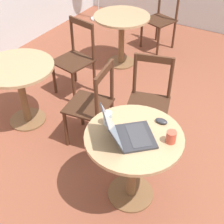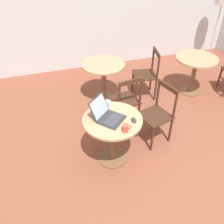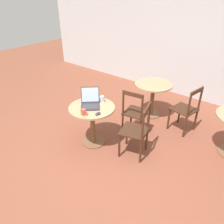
% 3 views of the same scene
% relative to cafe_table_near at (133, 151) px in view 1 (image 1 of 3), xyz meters
% --- Properties ---
extents(ground_plane, '(16.00, 16.00, 0.00)m').
position_rel_cafe_table_near_xyz_m(ground_plane, '(0.53, -0.35, -0.55)').
color(ground_plane, brown).
extents(cafe_table_near, '(0.76, 0.76, 0.72)m').
position_rel_cafe_table_near_xyz_m(cafe_table_near, '(0.00, 0.00, 0.00)').
color(cafe_table_near, brown).
rests_on(cafe_table_near, ground_plane).
extents(cafe_table_mid, '(0.76, 0.76, 0.72)m').
position_rel_cafe_table_near_xyz_m(cafe_table_mid, '(1.98, 1.22, 0.00)').
color(cafe_table_mid, brown).
rests_on(cafe_table_mid, ground_plane).
extents(cafe_table_far, '(0.76, 0.76, 0.72)m').
position_rel_cafe_table_near_xyz_m(cafe_table_far, '(0.30, 1.49, 0.00)').
color(cafe_table_far, brown).
rests_on(cafe_table_far, ground_plane).
extents(chair_near_right, '(0.50, 0.50, 0.91)m').
position_rel_cafe_table_near_xyz_m(chair_near_right, '(0.75, 0.21, -0.10)').
color(chair_near_right, '#472819').
rests_on(chair_near_right, ground_plane).
extents(chair_mid_right, '(0.51, 0.51, 0.91)m').
position_rel_cafe_table_near_xyz_m(chair_mid_right, '(2.74, 0.96, -0.10)').
color(chair_mid_right, '#472819').
rests_on(chair_mid_right, ground_plane).
extents(chair_far_right, '(0.47, 0.47, 0.91)m').
position_rel_cafe_table_near_xyz_m(chair_far_right, '(1.08, 1.35, -0.10)').
color(chair_far_right, '#472819').
rests_on(chair_far_right, ground_plane).
extents(chair_far_front, '(0.46, 0.46, 0.91)m').
position_rel_cafe_table_near_xyz_m(chair_far_front, '(0.42, 0.67, -0.10)').
color(chair_far_front, '#472819').
rests_on(chair_far_front, ground_plane).
extents(laptop, '(0.47, 0.48, 0.26)m').
position_rel_cafe_table_near_xyz_m(laptop, '(-0.05, 0.02, 0.22)').
color(laptop, '#2D2D33').
rests_on(laptop, cafe_table_near).
extents(mouse, '(0.06, 0.10, 0.03)m').
position_rel_cafe_table_near_xyz_m(mouse, '(0.24, -0.12, 0.18)').
color(mouse, '#2D2D33').
rests_on(mouse, cafe_table_near).
extents(mug, '(0.11, 0.07, 0.09)m').
position_rel_cafe_table_near_xyz_m(mug, '(0.08, -0.26, 0.22)').
color(mug, '#C64C38').
rests_on(mug, cafe_table_near).
extents(drinking_glass, '(0.07, 0.07, 0.11)m').
position_rel_cafe_table_near_xyz_m(drinking_glass, '(0.02, 0.24, 0.22)').
color(drinking_glass, silver).
rests_on(drinking_glass, cafe_table_near).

